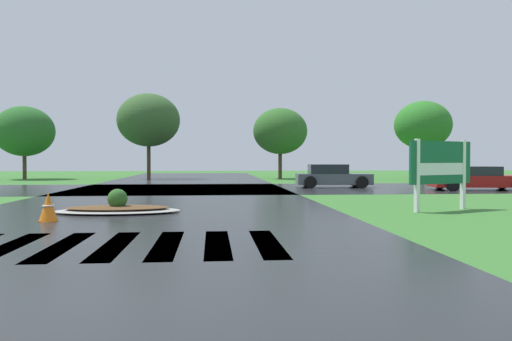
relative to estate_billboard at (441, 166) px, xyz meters
name	(u,v)px	position (x,y,z in m)	size (l,w,h in m)	color
ground_plane	(24,333)	(-8.42, -9.71, -1.38)	(120.00, 120.00, 0.10)	#38722D
asphalt_roadway	(153,212)	(-8.42, 0.29, -1.32)	(10.76, 80.00, 0.01)	#232628
asphalt_cross_road	(179,189)	(-8.42, 11.60, -1.32)	(90.00, 9.68, 0.01)	#232628
crosswalk_stripes	(115,245)	(-8.42, -5.34, -1.32)	(5.85, 3.17, 0.01)	white
estate_billboard	(441,166)	(0.00, 0.00, 0.00)	(2.31, 1.11, 2.10)	white
median_island	(118,208)	(-9.38, 0.16, -1.20)	(3.51, 1.76, 0.68)	#9E9B93
car_blue_compact	(477,179)	(6.16, 9.29, -0.77)	(4.77, 2.57, 1.16)	maroon
car_white_sedan	(332,176)	(-0.35, 12.20, -0.74)	(4.04, 2.28, 1.23)	#4C545B
traffic_cone	(48,207)	(-10.70, -1.71, -0.99)	(0.45, 0.45, 0.70)	orange
background_treeline	(209,126)	(-6.97, 24.29, 2.66)	(34.32, 6.35, 6.48)	#4C3823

